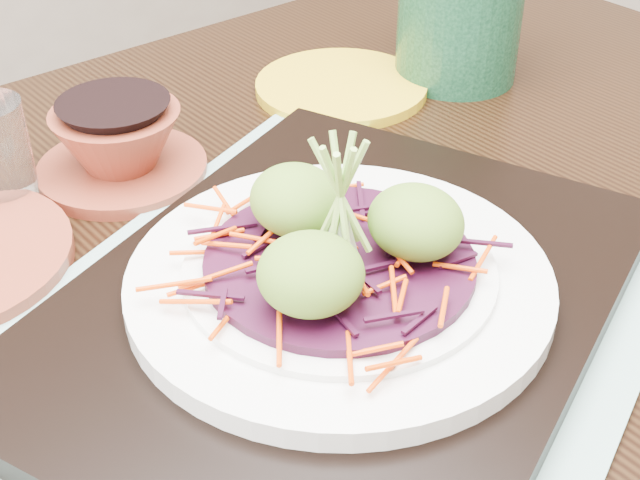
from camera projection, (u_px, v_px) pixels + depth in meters
dining_table at (288, 378)px, 0.71m from camera, size 1.30×0.87×0.81m
placemat at (339, 316)px, 0.60m from camera, size 0.60×0.54×0.00m
serving_tray at (339, 302)px, 0.60m from camera, size 0.52×0.46×0.02m
white_plate at (339, 279)px, 0.59m from camera, size 0.28×0.28×0.02m
cabbage_bed at (340, 262)px, 0.58m from camera, size 0.18×0.18×0.01m
carrot_julienne at (340, 251)px, 0.57m from camera, size 0.22×0.22×0.01m
guacamole_scoops at (341, 231)px, 0.56m from camera, size 0.15×0.14×0.05m
scallion_garnish at (340, 202)px, 0.55m from camera, size 0.06×0.06×0.10m
terracotta_bowl_set at (119, 147)px, 0.74m from camera, size 0.18×0.18×0.06m
yellow_plate at (341, 87)px, 0.89m from camera, size 0.18×0.18×0.01m
green_jar at (460, 9)px, 0.88m from camera, size 0.14×0.14×0.14m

